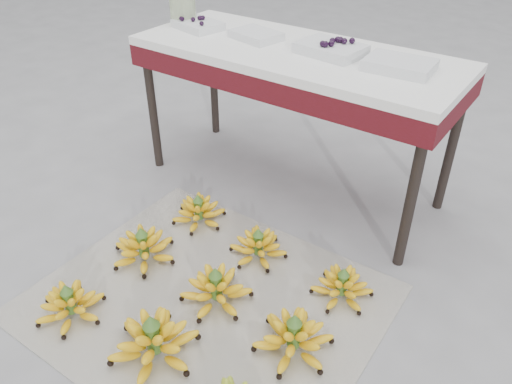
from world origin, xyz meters
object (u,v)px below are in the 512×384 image
Objects in this scene: glass_jar at (183,8)px; bunch_back_center at (258,247)px; tray_far_right at (399,65)px; bunch_front_center at (154,341)px; bunch_back_left at (199,212)px; bunch_mid_right at (293,338)px; tray_right at (331,48)px; bunch_mid_left at (144,248)px; vendor_table at (295,67)px; tray_far_left at (198,25)px; tray_left at (256,35)px; bunch_mid_center at (216,289)px; bunch_front_left at (70,305)px; bunch_back_right at (342,287)px; newspaper_mat at (207,301)px.

bunch_back_center is at bearing -33.31° from glass_jar.
tray_far_right is 1.14m from glass_jar.
bunch_front_center reaches higher than bunch_back_left.
tray_far_right is at bearing 0.44° from glass_jar.
tray_right is at bearing 89.79° from bunch_mid_right.
bunch_mid_left is 1.02× the size of tray_far_right.
tray_far_left is (-0.55, -0.02, 0.10)m from vendor_table.
tray_left is 0.70m from tray_far_right.
glass_jar reaches higher than bunch_mid_center.
bunch_front_left is 1.42m from tray_left.
tray_right reaches higher than bunch_mid_center.
bunch_mid_right is 0.25× the size of vendor_table.
tray_far_left is at bearing -10.35° from glass_jar.
bunch_mid_center is at bearing 109.49° from bunch_front_center.
tray_right reaches higher than tray_far_left.
tray_right is at bearing 113.67° from bunch_front_center.
glass_jar reaches higher than bunch_front_center.
bunch_mid_center is at bearing -106.68° from tray_far_right.
bunch_mid_center is at bearing -86.64° from tray_right.
bunch_front_left is at bearing -105.11° from tray_right.
vendor_table is 5.05× the size of tray_right.
tray_left is at bearing 5.43° from tray_far_left.
bunch_back_center is at bearing -116.02° from tray_far_right.
bunch_back_center is at bearing -86.65° from tray_right.
bunch_back_left is at bearing -140.43° from tray_far_right.
bunch_mid_right is 1.22× the size of bunch_back_left.
bunch_mid_right is (0.37, 0.29, -0.01)m from bunch_front_center.
tray_left is (-0.82, 0.58, 0.68)m from bunch_back_right.
vendor_table is at bearing -0.39° from glass_jar.
tray_right is at bearing 74.29° from bunch_back_left.
bunch_mid_left is 0.93× the size of bunch_back_left.
bunch_back_left reaches higher than newspaper_mat.
tray_left is at bearing 94.80° from bunch_mid_left.
tray_far_left reaches higher than vendor_table.
vendor_table is (-0.59, 0.57, 0.58)m from bunch_back_right.
bunch_front_center is at bearing -103.00° from tray_far_right.
bunch_mid_right is (0.39, -0.00, 0.06)m from newspaper_mat.
bunch_front_center is 1.43m from tray_left.
bunch_back_right is (0.76, -0.05, -0.00)m from bunch_back_left.
bunch_back_right is (0.38, 0.30, -0.01)m from bunch_mid_center.
tray_left is (-0.80, 0.90, 0.67)m from bunch_mid_right.
bunch_front_left is 1.15× the size of tray_far_right.
tray_far_right is (0.31, -0.02, -0.00)m from tray_right.
bunch_mid_left is 1.16m from tray_right.
bunch_mid_center is 1.19m from tray_left.
bunch_front_center is 1.58× the size of tray_left.
tray_right is (0.33, 0.55, 0.68)m from bunch_back_left.
newspaper_mat is at bearing -78.20° from vendor_table.
bunch_back_left is 0.79m from vendor_table.
bunch_front_left is at bearing -87.90° from tray_left.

